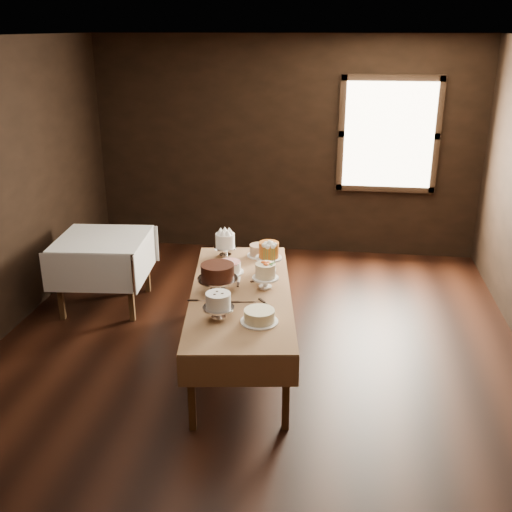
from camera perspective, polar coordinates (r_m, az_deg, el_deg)
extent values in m
cube|color=black|center=(5.63, -0.28, -9.81)|extent=(5.00, 6.00, 0.01)
cube|color=beige|center=(4.84, -0.34, 20.04)|extent=(5.00, 6.00, 0.01)
cube|color=black|center=(7.96, 2.80, 10.20)|extent=(5.00, 0.02, 2.80)
cube|color=black|center=(2.42, -10.93, -17.07)|extent=(5.00, 0.02, 2.80)
cube|color=#FFEABF|center=(7.86, 12.46, 11.09)|extent=(1.10, 0.05, 1.30)
cube|color=#3E2917|center=(4.63, -6.11, -12.84)|extent=(0.06, 0.06, 0.62)
cube|color=#3E2917|center=(6.44, -4.38, -2.65)|extent=(0.06, 0.06, 0.62)
cube|color=#3E2917|center=(4.62, 2.84, -12.87)|extent=(0.06, 0.06, 0.62)
cube|color=#3E2917|center=(6.43, 1.90, -2.64)|extent=(0.06, 0.06, 0.62)
cube|color=#3E2917|center=(5.34, -1.44, -3.62)|extent=(1.11, 2.26, 0.04)
cube|color=#A6754C|center=(5.33, -1.44, -3.37)|extent=(1.18, 2.33, 0.01)
cube|color=#3E2917|center=(6.53, -18.08, -2.80)|extent=(0.06, 0.06, 0.73)
cube|color=#3E2917|center=(7.17, -16.08, -0.45)|extent=(0.06, 0.06, 0.73)
cube|color=#3E2917|center=(6.31, -11.78, -3.02)|extent=(0.06, 0.06, 0.73)
cube|color=#3E2917|center=(6.97, -10.33, -0.57)|extent=(0.06, 0.06, 0.73)
cube|color=#3E2917|center=(6.60, -14.36, 1.42)|extent=(0.91, 0.91, 0.04)
cube|color=white|center=(6.59, -14.38, 1.63)|extent=(0.99, 0.99, 0.01)
cylinder|color=silver|center=(6.12, -2.92, 0.50)|extent=(0.23, 0.23, 0.11)
cylinder|color=white|center=(6.07, -2.94, 1.60)|extent=(0.27, 0.27, 0.14)
cylinder|color=white|center=(6.13, 0.32, 0.06)|extent=(0.25, 0.25, 0.01)
cylinder|color=tan|center=(6.11, 0.32, 0.58)|extent=(0.28, 0.28, 0.11)
cylinder|color=white|center=(5.72, -2.51, -1.51)|extent=(0.27, 0.27, 0.01)
cylinder|color=white|center=(5.70, -2.52, -1.04)|extent=(0.30, 0.30, 0.09)
cylinder|color=white|center=(5.75, 1.21, -0.67)|extent=(0.25, 0.25, 0.14)
cylinder|color=#C1631B|center=(5.70, 1.22, 0.70)|extent=(0.22, 0.22, 0.15)
cylinder|color=silver|center=(5.32, -3.64, -2.62)|extent=(0.36, 0.36, 0.13)
cylinder|color=#33130A|center=(5.27, -3.67, -1.34)|extent=(0.41, 0.41, 0.13)
cylinder|color=white|center=(5.37, 0.89, -2.47)|extent=(0.24, 0.24, 0.12)
cylinder|color=beige|center=(5.32, 0.90, -1.27)|extent=(0.25, 0.25, 0.13)
cylinder|color=silver|center=(4.82, -3.56, -5.32)|extent=(0.25, 0.25, 0.12)
cylinder|color=white|center=(4.77, -3.60, -4.06)|extent=(0.28, 0.28, 0.12)
cylinder|color=white|center=(4.78, 0.31, -6.21)|extent=(0.30, 0.30, 0.01)
cylinder|color=beige|center=(4.76, 0.32, -5.65)|extent=(0.30, 0.30, 0.09)
cube|color=silver|center=(5.11, -0.73, -4.39)|extent=(0.24, 0.06, 0.01)
cube|color=silver|center=(5.04, 1.25, -4.77)|extent=(0.17, 0.20, 0.01)
cube|color=silver|center=(5.55, -1.63, -2.24)|extent=(0.05, 0.24, 0.01)
cube|color=silver|center=(5.56, 1.03, -2.19)|extent=(0.22, 0.15, 0.01)
cube|color=silver|center=(5.15, -4.68, -4.24)|extent=(0.24, 0.05, 0.01)
imported|color=#2D2823|center=(5.59, 1.25, -1.36)|extent=(0.18, 0.18, 0.14)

